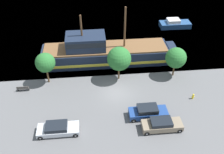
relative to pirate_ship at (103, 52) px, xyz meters
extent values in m
plane|color=#5B5B5E|center=(1.35, -7.90, -1.73)|extent=(160.00, 160.00, 0.00)
cube|color=#192338|center=(0.38, 0.00, -0.54)|extent=(19.99, 4.58, 2.39)
cube|color=gold|center=(0.38, 0.00, -0.90)|extent=(19.59, 4.66, 0.45)
cube|color=#192338|center=(10.97, 0.00, -0.18)|extent=(1.40, 2.52, 1.67)
cube|color=brown|center=(0.38, 0.00, 0.78)|extent=(19.19, 4.21, 0.25)
cube|color=#192338|center=(-2.62, 0.00, 2.01)|extent=(6.00, 3.66, 2.21)
cube|color=black|center=(-2.62, 0.00, 2.34)|extent=(5.70, 3.72, 0.79)
cylinder|color=#4C331E|center=(3.38, 0.00, 4.13)|extent=(0.28, 0.28, 6.45)
cylinder|color=#4C331E|center=(-3.12, 0.00, 3.64)|extent=(0.28, 0.28, 5.48)
cube|color=navy|center=(15.19, 10.79, -1.22)|extent=(6.03, 2.45, 1.03)
cube|color=silver|center=(14.74, 10.79, -0.37)|extent=(2.41, 1.91, 0.68)
cube|color=black|center=(15.46, 10.79, -0.37)|extent=(0.12, 1.72, 0.54)
cube|color=#7F705B|center=(5.86, -14.84, -1.15)|extent=(4.71, 1.73, 0.71)
cube|color=black|center=(5.72, -14.84, -0.55)|extent=(2.45, 1.56, 0.49)
cylinder|color=black|center=(7.79, -15.61, -1.43)|extent=(0.61, 0.22, 0.61)
cylinder|color=gray|center=(7.79, -15.61, -1.43)|extent=(0.23, 0.25, 0.23)
cylinder|color=black|center=(7.79, -14.06, -1.43)|extent=(0.61, 0.22, 0.61)
cylinder|color=gray|center=(7.79, -14.06, -1.43)|extent=(0.23, 0.25, 0.23)
cylinder|color=black|center=(3.93, -15.61, -1.43)|extent=(0.61, 0.22, 0.61)
cylinder|color=gray|center=(3.93, -15.61, -1.43)|extent=(0.23, 0.25, 0.23)
cylinder|color=black|center=(3.93, -14.06, -1.43)|extent=(0.61, 0.22, 0.61)
cylinder|color=gray|center=(3.93, -14.06, -1.43)|extent=(0.23, 0.25, 0.23)
cube|color=#B7BCC6|center=(-6.17, -14.23, -1.22)|extent=(4.78, 1.86, 0.58)
cube|color=black|center=(-6.31, -14.23, -0.68)|extent=(2.49, 1.68, 0.49)
cylinder|color=black|center=(-4.20, -15.07, -1.43)|extent=(0.60, 0.22, 0.60)
cylinder|color=gray|center=(-4.20, -15.07, -1.43)|extent=(0.23, 0.25, 0.23)
cylinder|color=black|center=(-4.20, -13.39, -1.43)|extent=(0.60, 0.22, 0.60)
cylinder|color=gray|center=(-4.20, -13.39, -1.43)|extent=(0.23, 0.25, 0.23)
cylinder|color=black|center=(-8.13, -15.07, -1.43)|extent=(0.60, 0.22, 0.60)
cylinder|color=gray|center=(-8.13, -15.07, -1.43)|extent=(0.23, 0.25, 0.23)
cylinder|color=black|center=(-8.13, -13.39, -1.43)|extent=(0.60, 0.22, 0.60)
cylinder|color=gray|center=(-8.13, -13.39, -1.43)|extent=(0.23, 0.25, 0.23)
cube|color=navy|center=(4.67, -12.72, -1.14)|extent=(4.73, 1.79, 0.74)
cube|color=black|center=(4.53, -12.72, -0.45)|extent=(2.46, 1.61, 0.63)
cylinder|color=black|center=(6.61, -13.53, -1.43)|extent=(0.61, 0.22, 0.61)
cylinder|color=gray|center=(6.61, -13.53, -1.43)|extent=(0.23, 0.25, 0.23)
cylinder|color=black|center=(6.61, -11.92, -1.43)|extent=(0.61, 0.22, 0.61)
cylinder|color=gray|center=(6.61, -11.92, -1.43)|extent=(0.23, 0.25, 0.23)
cylinder|color=black|center=(2.73, -13.53, -1.43)|extent=(0.61, 0.22, 0.61)
cylinder|color=gray|center=(2.73, -13.53, -1.43)|extent=(0.23, 0.25, 0.23)
cylinder|color=black|center=(2.73, -11.92, -1.43)|extent=(0.61, 0.22, 0.61)
cylinder|color=gray|center=(2.73, -11.92, -1.43)|extent=(0.23, 0.25, 0.23)
cylinder|color=yellow|center=(11.37, -10.11, -1.45)|extent=(0.22, 0.22, 0.56)
sphere|color=yellow|center=(11.37, -10.11, -1.10)|extent=(0.25, 0.25, 0.25)
cylinder|color=yellow|center=(11.21, -10.11, -1.42)|extent=(0.10, 0.09, 0.09)
cylinder|color=yellow|center=(11.53, -10.11, -1.42)|extent=(0.10, 0.09, 0.09)
cube|color=#4C4742|center=(-11.61, -6.21, -1.31)|extent=(1.61, 0.45, 0.05)
cube|color=#4C4742|center=(-11.61, -6.41, -1.08)|extent=(1.61, 0.06, 0.40)
cube|color=#2D2D2D|center=(-12.35, -6.21, -1.53)|extent=(0.12, 0.36, 0.40)
cube|color=#2D2D2D|center=(-10.86, -6.21, -1.53)|extent=(0.12, 0.36, 0.40)
cylinder|color=brown|center=(-8.26, -4.59, -0.63)|extent=(0.24, 0.24, 2.21)
sphere|color=#286B2D|center=(-8.26, -4.59, 1.65)|extent=(2.77, 2.77, 2.77)
cylinder|color=brown|center=(1.98, -4.78, -0.71)|extent=(0.24, 0.24, 2.04)
sphere|color=#286B2D|center=(1.98, -4.78, 1.76)|extent=(3.41, 3.41, 3.41)
cylinder|color=brown|center=(10.22, -4.74, -0.83)|extent=(0.24, 0.24, 1.80)
sphere|color=#286B2D|center=(10.22, -4.74, 1.36)|extent=(3.03, 3.03, 3.03)
camera|label=1|loc=(-1.83, -33.67, 21.18)|focal=40.00mm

